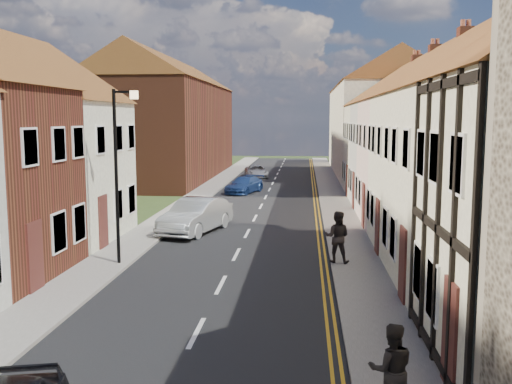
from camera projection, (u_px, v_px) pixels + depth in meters
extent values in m
cube|color=black|center=(255.00, 218.00, 29.50)|extent=(7.00, 90.00, 0.02)
cube|color=#AFA69F|center=(171.00, 216.00, 29.87)|extent=(1.80, 90.00, 0.12)
cube|color=#AFA69F|center=(341.00, 218.00, 29.12)|extent=(1.80, 90.00, 0.12)
cube|color=white|center=(481.00, 174.00, 21.90)|extent=(8.00, 5.00, 6.00)
cube|color=#5B2C1A|center=(505.00, 28.00, 19.36)|extent=(0.60, 0.60, 1.60)
cube|color=#FFCFC9|center=(446.00, 163.00, 27.24)|extent=(8.00, 5.80, 6.00)
cube|color=#5B2C1A|center=(465.00, 46.00, 24.30)|extent=(0.60, 0.60, 1.60)
cube|color=beige|center=(423.00, 156.00, 32.58)|extent=(8.00, 5.00, 6.00)
cube|color=#5B2C1A|center=(434.00, 60.00, 30.03)|extent=(0.60, 0.60, 1.60)
cube|color=white|center=(407.00, 151.00, 37.91)|extent=(8.00, 5.80, 6.00)
cube|color=#5B2C1A|center=(416.00, 68.00, 34.98)|extent=(0.60, 0.60, 1.60)
cube|color=white|center=(21.00, 172.00, 23.85)|extent=(8.00, 6.10, 5.80)
cube|color=white|center=(378.00, 131.00, 52.90)|extent=(8.00, 24.00, 8.00)
cube|color=#5B2C1A|center=(169.00, 132.00, 49.55)|extent=(8.00, 24.00, 8.00)
cylinder|color=black|center=(116.00, 178.00, 19.56)|extent=(0.12, 0.12, 6.00)
cube|color=black|center=(124.00, 92.00, 19.16)|extent=(0.70, 0.08, 0.08)
cube|color=#FFD899|center=(134.00, 95.00, 19.14)|extent=(0.25, 0.15, 0.28)
imported|color=#979B9E|center=(196.00, 216.00, 25.70)|extent=(2.88, 5.01, 1.56)
imported|color=navy|center=(244.00, 185.00, 39.50)|extent=(2.74, 4.24, 1.14)
imported|color=#95969C|center=(256.00, 171.00, 49.90)|extent=(2.48, 4.18, 1.09)
imported|color=black|center=(391.00, 369.00, 9.60)|extent=(0.80, 0.63, 1.62)
imported|color=black|center=(337.00, 237.00, 19.91)|extent=(1.00, 0.84, 1.82)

